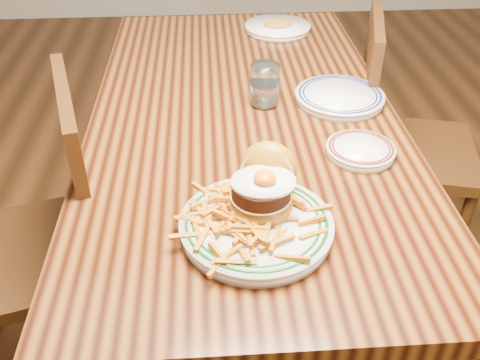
{
  "coord_description": "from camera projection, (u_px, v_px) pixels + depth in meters",
  "views": [
    {
      "loc": [
        -0.1,
        -1.32,
        1.48
      ],
      "look_at": [
        -0.04,
        -0.46,
        0.85
      ],
      "focal_mm": 40.0,
      "sensor_mm": 36.0,
      "label": 1
    }
  ],
  "objects": [
    {
      "name": "main_plate",
      "position": [
        259.0,
        211.0,
        1.08
      ],
      "size": [
        0.31,
        0.33,
        0.15
      ],
      "rotation": [
        0.0,
        0.0,
        -0.31
      ],
      "color": "silver",
      "rests_on": "table"
    },
    {
      "name": "chair_left",
      "position": [
        47.0,
        237.0,
        1.46
      ],
      "size": [
        0.53,
        0.53,
        0.92
      ],
      "rotation": [
        0.0,
        0.0,
        0.27
      ],
      "color": "#371B0B",
      "rests_on": "floor"
    },
    {
      "name": "water_glass",
      "position": [
        265.0,
        87.0,
        1.5
      ],
      "size": [
        0.08,
        0.08,
        0.12
      ],
      "color": "white",
      "rests_on": "table"
    },
    {
      "name": "floor",
      "position": [
        243.0,
        293.0,
        1.94
      ],
      "size": [
        6.0,
        6.0,
        0.0
      ],
      "primitive_type": "plane",
      "color": "black",
      "rests_on": "ground"
    },
    {
      "name": "chair_right",
      "position": [
        395.0,
        137.0,
        1.88
      ],
      "size": [
        0.52,
        0.52,
        0.91
      ],
      "rotation": [
        0.0,
        0.0,
        2.89
      ],
      "color": "#371B0B",
      "rests_on": "floor"
    },
    {
      "name": "rear_plate",
      "position": [
        340.0,
        97.0,
        1.54
      ],
      "size": [
        0.26,
        0.26,
        0.03
      ],
      "rotation": [
        0.0,
        0.0,
        0.26
      ],
      "color": "silver",
      "rests_on": "table"
    },
    {
      "name": "side_plate",
      "position": [
        361.0,
        150.0,
        1.31
      ],
      "size": [
        0.17,
        0.17,
        0.03
      ],
      "rotation": [
        0.0,
        0.0,
        0.31
      ],
      "color": "silver",
      "rests_on": "table"
    },
    {
      "name": "table",
      "position": [
        244.0,
        138.0,
        1.55
      ],
      "size": [
        0.85,
        1.6,
        0.75
      ],
      "color": "black",
      "rests_on": "floor"
    },
    {
      "name": "far_plate",
      "position": [
        278.0,
        27.0,
        1.99
      ],
      "size": [
        0.24,
        0.24,
        0.04
      ],
      "rotation": [
        0.0,
        0.0,
        -0.41
      ],
      "color": "silver",
      "rests_on": "table"
    }
  ]
}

